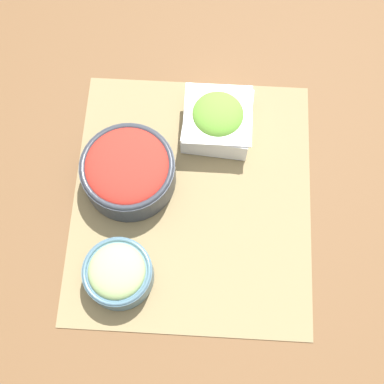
% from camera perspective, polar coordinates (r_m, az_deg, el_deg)
% --- Properties ---
extents(ground_plane, '(3.00, 3.00, 0.00)m').
position_cam_1_polar(ground_plane, '(0.99, 0.00, -0.69)').
color(ground_plane, brown).
extents(placemat, '(0.49, 0.44, 0.00)m').
position_cam_1_polar(placemat, '(0.99, 0.00, -0.65)').
color(placemat, '#937F56').
rests_on(placemat, ground_plane).
extents(lettuce_bowl, '(0.13, 0.13, 0.08)m').
position_cam_1_polar(lettuce_bowl, '(1.01, 2.73, 7.76)').
color(lettuce_bowl, white).
rests_on(lettuce_bowl, placemat).
extents(tomato_bowl, '(0.17, 0.17, 0.08)m').
position_cam_1_polar(tomato_bowl, '(0.96, -6.83, 2.33)').
color(tomato_bowl, '#333842').
rests_on(tomato_bowl, placemat).
extents(cucumber_bowl, '(0.12, 0.12, 0.07)m').
position_cam_1_polar(cucumber_bowl, '(0.92, -7.90, -8.54)').
color(cucumber_bowl, slate).
rests_on(cucumber_bowl, placemat).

